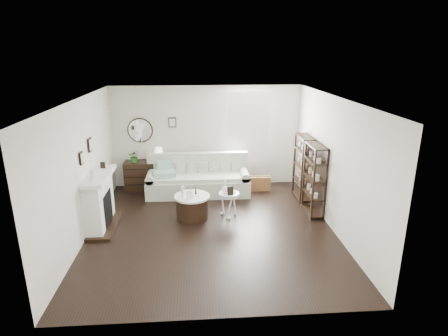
{
  "coord_description": "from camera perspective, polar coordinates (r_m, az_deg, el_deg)",
  "views": [
    {
      "loc": [
        -0.26,
        -7.07,
        3.57
      ],
      "look_at": [
        0.32,
        0.8,
        1.07
      ],
      "focal_mm": 30.0,
      "sensor_mm": 36.0,
      "label": 1
    }
  ],
  "objects": [
    {
      "name": "room",
      "position": [
        10.02,
        1.57,
        6.2
      ],
      "size": [
        5.5,
        5.5,
        5.5
      ],
      "color": "black",
      "rests_on": "ground"
    },
    {
      "name": "quilt",
      "position": [
        9.54,
        -9.13,
        -0.86
      ],
      "size": [
        0.63,
        0.55,
        0.14
      ],
      "primitive_type": "cube",
      "rotation": [
        0.0,
        0.0,
        0.19
      ],
      "color": "#289464",
      "rests_on": "sofa"
    },
    {
      "name": "suitcase",
      "position": [
        9.96,
        5.41,
        -2.34
      ],
      "size": [
        0.58,
        0.21,
        0.38
      ],
      "primitive_type": "cube",
      "rotation": [
        0.0,
        0.0,
        -0.04
      ],
      "color": "olive",
      "rests_on": "ground"
    },
    {
      "name": "sofa",
      "position": [
        9.71,
        -3.97,
        -1.94
      ],
      "size": [
        2.61,
        0.9,
        1.02
      ],
      "color": "#ADB7A3",
      "rests_on": "ground"
    },
    {
      "name": "card_frame_ped",
      "position": [
        8.11,
        0.97,
        -3.51
      ],
      "size": [
        0.15,
        0.09,
        0.19
      ],
      "primitive_type": "cube",
      "rotation": [
        -0.21,
        0.0,
        0.24
      ],
      "color": "black",
      "rests_on": "pedestal_table"
    },
    {
      "name": "eiffel_ped",
      "position": [
        8.26,
        1.37,
        -3.16
      ],
      "size": [
        0.13,
        0.13,
        0.18
      ],
      "primitive_type": null,
      "rotation": [
        0.0,
        0.0,
        -0.28
      ],
      "color": "black",
      "rests_on": "pedestal_table"
    },
    {
      "name": "card_frame_drum",
      "position": [
        7.98,
        -5.32,
        -4.15
      ],
      "size": [
        0.14,
        0.07,
        0.18
      ],
      "primitive_type": "cube",
      "rotation": [
        -0.21,
        0.0,
        0.18
      ],
      "color": "white",
      "rests_on": "drum_table"
    },
    {
      "name": "dresser",
      "position": [
        10.15,
        -11.63,
        -1.11
      ],
      "size": [
        1.15,
        0.49,
        0.77
      ],
      "color": "black",
      "rests_on": "ground"
    },
    {
      "name": "potted_plant",
      "position": [
        9.99,
        -13.49,
        1.74
      ],
      "size": [
        0.3,
        0.26,
        0.33
      ],
      "primitive_type": "imported",
      "rotation": [
        0.0,
        0.0,
        -0.02
      ],
      "color": "#23631C",
      "rests_on": "dresser"
    },
    {
      "name": "fireplace",
      "position": [
        8.23,
        -18.42,
        -5.0
      ],
      "size": [
        0.5,
        1.4,
        1.84
      ],
      "color": "white",
      "rests_on": "ground"
    },
    {
      "name": "eiffel_drum",
      "position": [
        8.21,
        -4.32,
        -3.41
      ],
      "size": [
        0.13,
        0.13,
        0.2
      ],
      "primitive_type": null,
      "rotation": [
        0.0,
        0.0,
        0.11
      ],
      "color": "black",
      "rests_on": "drum_table"
    },
    {
      "name": "shelf_unit_near",
      "position": [
        8.6,
        13.56,
        -1.72
      ],
      "size": [
        0.3,
        0.8,
        1.6
      ],
      "color": "black",
      "rests_on": "ground"
    },
    {
      "name": "shelf_unit_far",
      "position": [
        9.42,
        11.95,
        0.08
      ],
      "size": [
        0.3,
        0.8,
        1.6
      ],
      "color": "black",
      "rests_on": "ground"
    },
    {
      "name": "pedestal_table",
      "position": [
        8.27,
        0.75,
        -4.13
      ],
      "size": [
        0.46,
        0.46,
        0.56
      ],
      "rotation": [
        0.0,
        0.0,
        -0.0
      ],
      "color": "white",
      "rests_on": "ground"
    },
    {
      "name": "drum_table",
      "position": [
        8.3,
        -4.86,
        -5.92
      ],
      "size": [
        0.78,
        0.78,
        0.54
      ],
      "rotation": [
        0.0,
        0.0,
        -0.41
      ],
      "color": "black",
      "rests_on": "ground"
    },
    {
      "name": "table_lamp",
      "position": [
        9.95,
        -9.92,
        2.05
      ],
      "size": [
        0.26,
        0.26,
        0.37
      ],
      "primitive_type": null,
      "rotation": [
        0.0,
        0.0,
        -0.09
      ],
      "color": "white",
      "rests_on": "dresser"
    },
    {
      "name": "flask_ped",
      "position": [
        8.22,
        0.19,
        -2.86
      ],
      "size": [
        0.15,
        0.15,
        0.28
      ],
      "primitive_type": null,
      "color": "silver",
      "rests_on": "pedestal_table"
    },
    {
      "name": "bottle_drum",
      "position": [
        8.06,
        -6.32,
        -3.42
      ],
      "size": [
        0.07,
        0.07,
        0.32
      ],
      "primitive_type": "cylinder",
      "color": "silver",
      "rests_on": "drum_table"
    }
  ]
}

